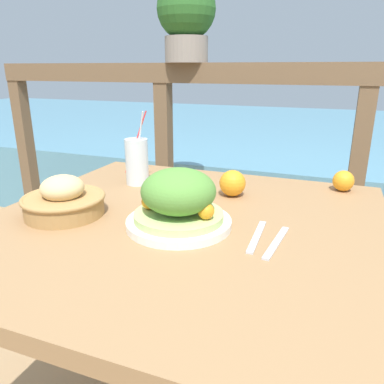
{
  "coord_description": "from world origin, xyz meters",
  "views": [
    {
      "loc": [
        0.35,
        -0.84,
        1.13
      ],
      "look_at": [
        0.0,
        0.06,
        0.81
      ],
      "focal_mm": 35.0,
      "sensor_mm": 36.0,
      "label": 1
    }
  ],
  "objects_px": {
    "salad_plate": "(179,202)",
    "drink_glass": "(137,161)",
    "potted_plant": "(186,17)",
    "bread_basket": "(64,200)"
  },
  "relations": [
    {
      "from": "potted_plant",
      "to": "drink_glass",
      "type": "bearing_deg",
      "value": -84.15
    },
    {
      "from": "drink_glass",
      "to": "bread_basket",
      "type": "relative_size",
      "value": 1.12
    },
    {
      "from": "salad_plate",
      "to": "drink_glass",
      "type": "height_order",
      "value": "drink_glass"
    },
    {
      "from": "drink_glass",
      "to": "bread_basket",
      "type": "height_order",
      "value": "drink_glass"
    },
    {
      "from": "salad_plate",
      "to": "potted_plant",
      "type": "xyz_separation_m",
      "value": [
        -0.34,
        0.9,
        0.53
      ]
    },
    {
      "from": "salad_plate",
      "to": "drink_glass",
      "type": "bearing_deg",
      "value": 133.71
    },
    {
      "from": "salad_plate",
      "to": "drink_glass",
      "type": "distance_m",
      "value": 0.4
    },
    {
      "from": "drink_glass",
      "to": "potted_plant",
      "type": "bearing_deg",
      "value": 95.85
    },
    {
      "from": "drink_glass",
      "to": "potted_plant",
      "type": "xyz_separation_m",
      "value": [
        -0.06,
        0.61,
        0.52
      ]
    },
    {
      "from": "salad_plate",
      "to": "drink_glass",
      "type": "xyz_separation_m",
      "value": [
        -0.28,
        0.29,
        0.01
      ]
    }
  ]
}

